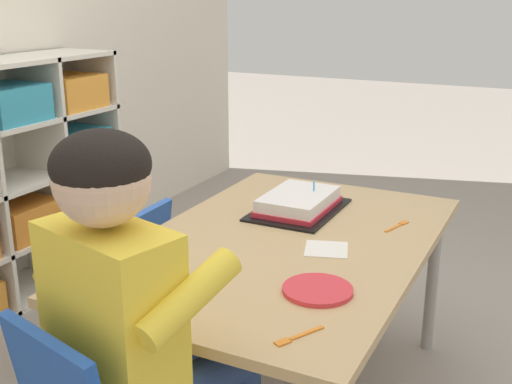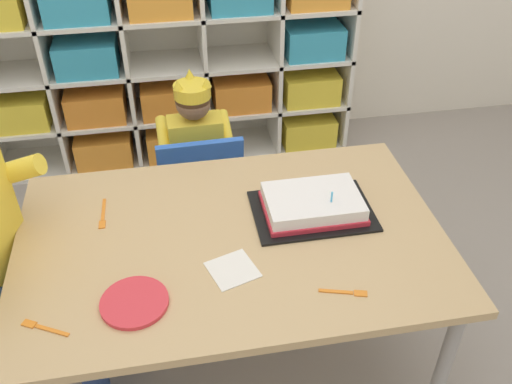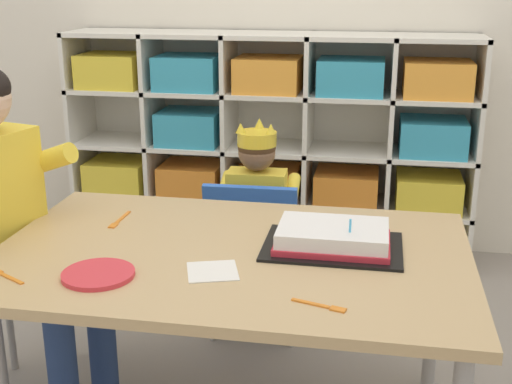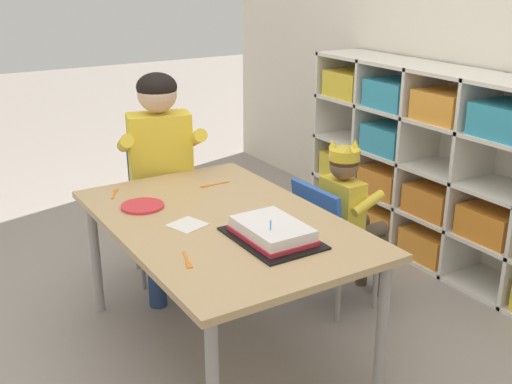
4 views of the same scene
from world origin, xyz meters
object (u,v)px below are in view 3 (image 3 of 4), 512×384
activity_table (231,268)px  fork_at_table_front_edge (5,275)px  classroom_chair_blue (254,246)px  adult_helper_seated (5,205)px  child_with_crown (259,201)px  birthday_cake_on_tray (333,239)px  fork_by_napkin (119,221)px  fork_beside_plate_stack (322,306)px  paper_plate_stack (98,274)px

activity_table → fork_at_table_front_edge: (-0.51, -0.26, 0.05)m
fork_at_table_front_edge → activity_table: bearing=54.8°
classroom_chair_blue → activity_table: bearing=93.0°
adult_helper_seated → child_with_crown: bearing=-29.1°
birthday_cake_on_tray → fork_by_napkin: 0.65m
classroom_chair_blue → fork_beside_plate_stack: bearing=108.4°
adult_helper_seated → fork_at_table_front_edge: size_ratio=8.64×
fork_by_napkin → fork_at_table_front_edge: bearing=163.6°
fork_at_table_front_edge → adult_helper_seated: bearing=146.4°
activity_table → classroom_chair_blue: (-0.05, 0.59, -0.18)m
fork_by_napkin → classroom_chair_blue: bearing=-36.7°
fork_by_napkin → adult_helper_seated: bearing=113.0°
fork_beside_plate_stack → fork_by_napkin: (-0.65, 0.44, 0.00)m
fork_by_napkin → fork_at_table_front_edge: same height
fork_beside_plate_stack → fork_at_table_front_edge: (-0.78, 0.02, 0.00)m
activity_table → classroom_chair_blue: bearing=94.6°
adult_helper_seated → fork_at_table_front_edge: adult_helper_seated is taller
fork_beside_plate_stack → activity_table: bearing=-30.1°
birthday_cake_on_tray → fork_at_table_front_edge: birthday_cake_on_tray is taller
child_with_crown → adult_helper_seated: (-0.62, -0.65, 0.17)m
birthday_cake_on_tray → fork_beside_plate_stack: 0.35m
child_with_crown → fork_beside_plate_stack: size_ratio=6.28×
fork_at_table_front_edge → child_with_crown: bearing=92.3°
classroom_chair_blue → adult_helper_seated: adult_helper_seated is taller
fork_by_napkin → activity_table: bearing=-112.2°
adult_helper_seated → birthday_cake_on_tray: (0.94, 0.02, -0.05)m
classroom_chair_blue → birthday_cake_on_tray: size_ratio=1.66×
paper_plate_stack → fork_beside_plate_stack: (0.55, -0.06, -0.00)m
child_with_crown → fork_at_table_front_edge: bearing=62.6°
paper_plate_stack → fork_at_table_front_edge: bearing=-170.2°
fork_by_napkin → fork_at_table_front_edge: size_ratio=1.18×
birthday_cake_on_tray → fork_beside_plate_stack: birthday_cake_on_tray is taller
birthday_cake_on_tray → fork_by_napkin: birthday_cake_on_tray is taller
paper_plate_stack → activity_table: bearing=37.4°
activity_table → child_with_crown: size_ratio=1.58×
adult_helper_seated → paper_plate_stack: bearing=-109.4°
classroom_chair_blue → fork_at_table_front_edge: size_ratio=5.00×
activity_table → classroom_chair_blue: size_ratio=2.06×
fork_by_napkin → birthday_cake_on_tray: bearing=-97.4°
paper_plate_stack → fork_beside_plate_stack: size_ratio=1.40×
activity_table → classroom_chair_blue: classroom_chair_blue is taller
activity_table → classroom_chair_blue: 0.62m
activity_table → paper_plate_stack: 0.36m
fork_beside_plate_stack → adult_helper_seated: bearing=-3.0°
activity_table → fork_by_napkin: bearing=156.7°
activity_table → paper_plate_stack: (-0.28, -0.22, 0.06)m
adult_helper_seated → birthday_cake_on_tray: 0.94m
fork_beside_plate_stack → fork_at_table_front_edge: size_ratio=1.04×
child_with_crown → fork_beside_plate_stack: 1.03m
adult_helper_seated → fork_by_napkin: (0.29, 0.12, -0.07)m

